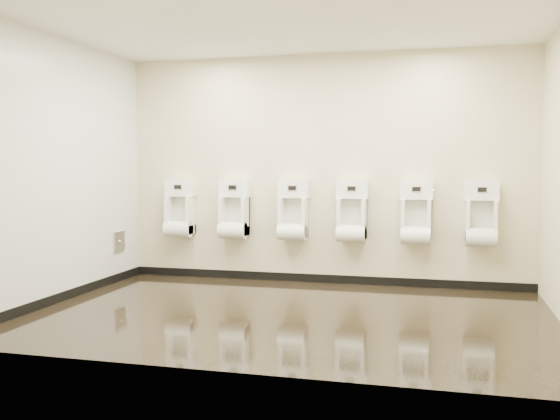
# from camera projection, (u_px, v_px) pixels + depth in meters

# --- Properties ---
(ground) EXTENTS (5.00, 3.50, 0.00)m
(ground) POSITION_uv_depth(u_px,v_px,m) (289.00, 315.00, 6.04)
(ground) COLOR black
(ground) RESTS_ON ground
(ceiling) EXTENTS (5.00, 3.50, 0.00)m
(ceiling) POSITION_uv_depth(u_px,v_px,m) (289.00, 21.00, 5.85)
(ceiling) COLOR silver
(back_wall) EXTENTS (5.00, 0.02, 2.80)m
(back_wall) POSITION_uv_depth(u_px,v_px,m) (323.00, 169.00, 7.64)
(back_wall) COLOR beige
(back_wall) RESTS_ON ground
(front_wall) EXTENTS (5.00, 0.02, 2.80)m
(front_wall) POSITION_uv_depth(u_px,v_px,m) (229.00, 172.00, 4.26)
(front_wall) COLOR beige
(front_wall) RESTS_ON ground
(left_wall) EXTENTS (0.02, 3.50, 2.80)m
(left_wall) POSITION_uv_depth(u_px,v_px,m) (59.00, 170.00, 6.57)
(left_wall) COLOR beige
(left_wall) RESTS_ON ground
(tile_overlay_left) EXTENTS (0.01, 3.50, 2.80)m
(tile_overlay_left) POSITION_uv_depth(u_px,v_px,m) (59.00, 170.00, 6.57)
(tile_overlay_left) COLOR white
(tile_overlay_left) RESTS_ON ground
(skirting_back) EXTENTS (5.00, 0.02, 0.10)m
(skirting_back) POSITION_uv_depth(u_px,v_px,m) (322.00, 278.00, 7.72)
(skirting_back) COLOR black
(skirting_back) RESTS_ON ground
(skirting_left) EXTENTS (0.02, 3.50, 0.10)m
(skirting_left) POSITION_uv_depth(u_px,v_px,m) (63.00, 296.00, 6.66)
(skirting_left) COLOR black
(skirting_left) RESTS_ON ground
(access_panel) EXTENTS (0.04, 0.25, 0.25)m
(access_panel) POSITION_uv_depth(u_px,v_px,m) (119.00, 241.00, 7.79)
(access_panel) COLOR #9E9EA3
(access_panel) RESTS_ON left_wall
(urinal_0) EXTENTS (0.39, 0.29, 0.72)m
(urinal_0) POSITION_uv_depth(u_px,v_px,m) (180.00, 212.00, 8.01)
(urinal_0) COLOR white
(urinal_0) RESTS_ON back_wall
(urinal_1) EXTENTS (0.39, 0.29, 0.72)m
(urinal_1) POSITION_uv_depth(u_px,v_px,m) (234.00, 214.00, 7.83)
(urinal_1) COLOR white
(urinal_1) RESTS_ON back_wall
(urinal_2) EXTENTS (0.39, 0.29, 0.72)m
(urinal_2) POSITION_uv_depth(u_px,v_px,m) (293.00, 215.00, 7.64)
(urinal_2) COLOR white
(urinal_2) RESTS_ON back_wall
(urinal_3) EXTENTS (0.39, 0.29, 0.72)m
(urinal_3) POSITION_uv_depth(u_px,v_px,m) (352.00, 216.00, 7.46)
(urinal_3) COLOR white
(urinal_3) RESTS_ON back_wall
(urinal_4) EXTENTS (0.39, 0.29, 0.72)m
(urinal_4) POSITION_uv_depth(u_px,v_px,m) (416.00, 217.00, 7.27)
(urinal_4) COLOR white
(urinal_4) RESTS_ON back_wall
(urinal_5) EXTENTS (0.39, 0.29, 0.72)m
(urinal_5) POSITION_uv_depth(u_px,v_px,m) (481.00, 218.00, 7.09)
(urinal_5) COLOR white
(urinal_5) RESTS_ON back_wall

